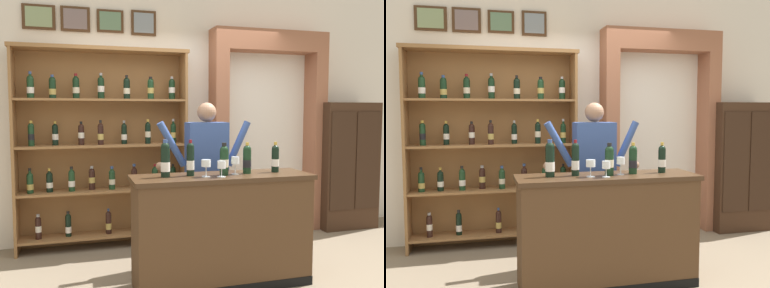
{
  "view_description": "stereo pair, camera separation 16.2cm",
  "coord_description": "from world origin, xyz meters",
  "views": [
    {
      "loc": [
        -1.16,
        -3.35,
        1.55
      ],
      "look_at": [
        -0.13,
        0.24,
        1.24
      ],
      "focal_mm": 38.51,
      "sensor_mm": 36.0,
      "label": 1
    },
    {
      "loc": [
        -1.01,
        -3.39,
        1.55
      ],
      "look_at": [
        -0.13,
        0.24,
        1.24
      ],
      "focal_mm": 38.51,
      "sensor_mm": 36.0,
      "label": 2
    }
  ],
  "objects": [
    {
      "name": "ground_plane",
      "position": [
        0.0,
        0.0,
        -0.01
      ],
      "size": [
        14.0,
        14.0,
        0.02
      ],
      "primitive_type": "cube",
      "color": "#7A6B56"
    },
    {
      "name": "back_wall",
      "position": [
        -0.0,
        1.62,
        1.66
      ],
      "size": [
        12.0,
        0.19,
        3.32
      ],
      "color": "silver",
      "rests_on": "ground"
    },
    {
      "name": "wine_shelf",
      "position": [
        -0.85,
        1.39,
        1.19
      ],
      "size": [
        1.92,
        0.35,
        2.24
      ],
      "color": "olive",
      "rests_on": "ground"
    },
    {
      "name": "archway_doorway",
      "position": [
        1.21,
        1.5,
        1.42
      ],
      "size": [
        1.51,
        0.45,
        2.53
      ],
      "color": "#935B42",
      "rests_on": "ground"
    },
    {
      "name": "side_cabinet",
      "position": [
        2.29,
        1.3,
        0.83
      ],
      "size": [
        0.78,
        0.45,
        1.65
      ],
      "color": "#382316",
      "rests_on": "ground"
    },
    {
      "name": "tasting_counter",
      "position": [
        0.08,
        -0.0,
        0.49
      ],
      "size": [
        1.59,
        0.49,
        0.99
      ],
      "color": "#4C331E",
      "rests_on": "ground"
    },
    {
      "name": "shopkeeper",
      "position": [
        0.11,
        0.54,
        1.0
      ],
      "size": [
        1.0,
        0.22,
        1.63
      ],
      "color": "#2D3347",
      "rests_on": "ground"
    },
    {
      "name": "tasting_bottle_rosso",
      "position": [
        -0.43,
        0.02,
        1.13
      ],
      "size": [
        0.08,
        0.08,
        0.32
      ],
      "color": "black",
      "rests_on": "tasting_counter"
    },
    {
      "name": "tasting_bottle_brunello",
      "position": [
        -0.2,
        0.03,
        1.13
      ],
      "size": [
        0.07,
        0.07,
        0.31
      ],
      "color": "black",
      "rests_on": "tasting_counter"
    },
    {
      "name": "tasting_bottle_bianco",
      "position": [
        0.09,
        -0.01,
        1.12
      ],
      "size": [
        0.08,
        0.08,
        0.28
      ],
      "color": "black",
      "rests_on": "tasting_counter"
    },
    {
      "name": "tasting_bottle_vin_santo",
      "position": [
        0.32,
        0.02,
        1.12
      ],
      "size": [
        0.07,
        0.07,
        0.28
      ],
      "color": "black",
      "rests_on": "tasting_counter"
    },
    {
      "name": "tasting_bottle_super_tuscan",
      "position": [
        0.6,
        0.03,
        1.11
      ],
      "size": [
        0.07,
        0.07,
        0.28
      ],
      "color": "black",
      "rests_on": "tasting_counter"
    },
    {
      "name": "wine_glass_left",
      "position": [
        0.19,
        -0.01,
        1.1
      ],
      "size": [
        0.07,
        0.07,
        0.16
      ],
      "color": "silver",
      "rests_on": "tasting_counter"
    },
    {
      "name": "wine_glass_spare",
      "position": [
        -0.09,
        -0.06,
        1.1
      ],
      "size": [
        0.08,
        0.08,
        0.15
      ],
      "color": "silver",
      "rests_on": "tasting_counter"
    },
    {
      "name": "wine_glass_right",
      "position": [
        0.03,
        -0.11,
        1.08
      ],
      "size": [
        0.07,
        0.07,
        0.14
      ],
      "color": "silver",
      "rests_on": "tasting_counter"
    }
  ]
}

